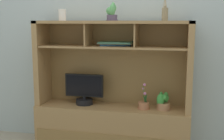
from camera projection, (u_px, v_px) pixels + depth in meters
name	position (u px, v px, depth m)	size (l,w,h in m)	color
back_wall	(116.00, 23.00, 3.29)	(6.00, 0.02, 2.80)	#A8B5B5
media_console	(112.00, 112.00, 3.23)	(1.67, 0.44, 1.42)	#9D7748
tv_monitor	(84.00, 91.00, 3.26)	(0.43, 0.19, 0.34)	black
potted_orchid	(144.00, 104.00, 3.11)	(0.13, 0.13, 0.28)	#AD6C48
potted_fern	(163.00, 102.00, 3.08)	(0.16, 0.16, 0.19)	#AA7852
magazine_stack_left	(116.00, 44.00, 3.14)	(0.38, 0.22, 0.04)	navy
diffuser_bottle	(165.00, 14.00, 2.95)	(0.06, 0.06, 0.33)	#877656
potted_succulent	(112.00, 12.00, 3.04)	(0.13, 0.13, 0.19)	#4F435A
ceramic_vase	(62.00, 15.00, 3.14)	(0.08, 0.08, 0.12)	silver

